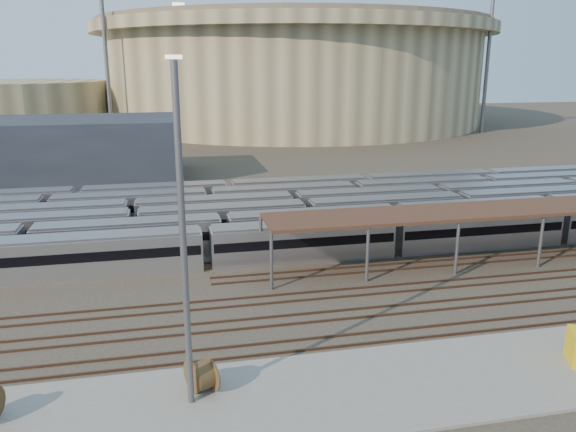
{
  "coord_description": "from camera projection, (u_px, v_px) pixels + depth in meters",
  "views": [
    {
      "loc": [
        -16.03,
        -42.73,
        18.68
      ],
      "look_at": [
        -4.27,
        12.0,
        3.44
      ],
      "focal_mm": 35.0,
      "sensor_mm": 36.0,
      "label": 1
    }
  ],
  "objects": [
    {
      "name": "ground",
      "position": [
        365.0,
        287.0,
        48.46
      ],
      "size": [
        420.0,
        420.0,
        0.0
      ],
      "primitive_type": "plane",
      "color": "#383026",
      "rests_on": "ground"
    },
    {
      "name": "apron",
      "position": [
        371.0,
        388.0,
        33.27
      ],
      "size": [
        50.0,
        9.0,
        0.2
      ],
      "primitive_type": "cube",
      "color": "gray",
      "rests_on": "ground"
    },
    {
      "name": "subway_trains",
      "position": [
        325.0,
        212.0,
        65.77
      ],
      "size": [
        128.45,
        23.9,
        3.6
      ],
      "color": "silver",
      "rests_on": "ground"
    },
    {
      "name": "inspection_shed",
      "position": [
        565.0,
        207.0,
        55.39
      ],
      "size": [
        60.3,
        6.0,
        5.3
      ],
      "color": "#5E5D62",
      "rests_on": "ground"
    },
    {
      "name": "empty_tracks",
      "position": [
        387.0,
        310.0,
        43.72
      ],
      "size": [
        170.0,
        9.62,
        0.18
      ],
      "color": "#4C3323",
      "rests_on": "ground"
    },
    {
      "name": "stadium",
      "position": [
        293.0,
        71.0,
        181.28
      ],
      "size": [
        124.0,
        124.0,
        32.5
      ],
      "color": "tan",
      "rests_on": "ground"
    },
    {
      "name": "secondary_arena",
      "position": [
        5.0,
        107.0,
        157.1
      ],
      "size": [
        56.0,
        56.0,
        14.0
      ],
      "primitive_type": "cylinder",
      "color": "tan",
      "rests_on": "ground"
    },
    {
      "name": "service_building",
      "position": [
        50.0,
        150.0,
        91.94
      ],
      "size": [
        42.0,
        20.0,
        10.0
      ],
      "primitive_type": "cube",
      "color": "#1E232D",
      "rests_on": "ground"
    },
    {
      "name": "floodlight_0",
      "position": [
        106.0,
        55.0,
        140.73
      ],
      "size": [
        4.0,
        1.0,
        38.4
      ],
      "color": "#5E5D62",
      "rests_on": "ground"
    },
    {
      "name": "floodlight_2",
      "position": [
        488.0,
        56.0,
        151.57
      ],
      "size": [
        4.0,
        1.0,
        38.4
      ],
      "color": "#5E5D62",
      "rests_on": "ground"
    },
    {
      "name": "floodlight_3",
      "position": [
        181.0,
        58.0,
        191.95
      ],
      "size": [
        4.0,
        1.0,
        38.4
      ],
      "color": "#5E5D62",
      "rests_on": "ground"
    },
    {
      "name": "cable_reel_east",
      "position": [
        202.0,
        375.0,
        32.52
      ],
      "size": [
        1.86,
        2.29,
        2.01
      ],
      "primitive_type": "cylinder",
      "rotation": [
        0.0,
        1.57,
        0.44
      ],
      "color": "brown",
      "rests_on": "apron"
    },
    {
      "name": "yard_light_pole",
      "position": [
        183.0,
        241.0,
        29.23
      ],
      "size": [
        0.82,
        0.36,
        18.88
      ],
      "color": "#5E5D62",
      "rests_on": "apron"
    }
  ]
}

